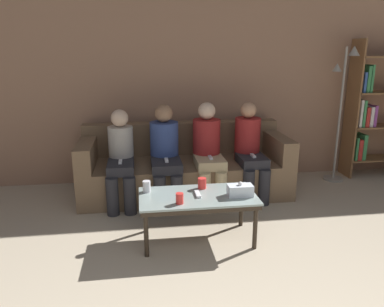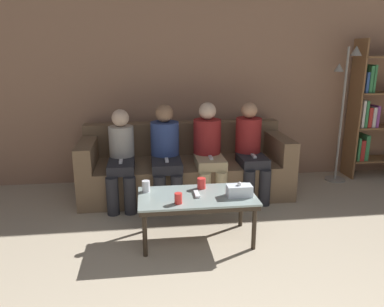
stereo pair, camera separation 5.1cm
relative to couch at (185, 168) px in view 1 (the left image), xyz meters
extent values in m
cube|color=#9E755B|center=(0.00, 0.53, 1.00)|extent=(12.00, 0.06, 2.60)
cube|color=brown|center=(0.00, -0.06, -0.09)|extent=(2.43, 0.91, 0.41)
cube|color=brown|center=(0.00, 0.30, 0.31)|extent=(2.43, 0.20, 0.40)
cube|color=brown|center=(-1.13, -0.06, 0.25)|extent=(0.18, 0.91, 0.28)
cube|color=brown|center=(1.13, -0.06, 0.25)|extent=(0.18, 0.91, 0.28)
cube|color=#8C9E99|center=(-0.03, -1.23, 0.13)|extent=(1.04, 0.55, 0.02)
cube|color=#2D2319|center=(-0.03, -1.23, 0.10)|extent=(1.02, 0.54, 0.04)
cylinder|color=#2D2319|center=(-0.50, -1.46, -0.11)|extent=(0.04, 0.04, 0.38)
cylinder|color=#2D2319|center=(0.44, -1.46, -0.11)|extent=(0.04, 0.04, 0.38)
cylinder|color=#2D2319|center=(-0.50, -1.00, -0.11)|extent=(0.04, 0.04, 0.38)
cylinder|color=#2D2319|center=(0.44, -1.00, -0.11)|extent=(0.04, 0.04, 0.38)
cylinder|color=silver|center=(-0.48, -1.08, 0.19)|extent=(0.07, 0.07, 0.10)
cylinder|color=red|center=(-0.21, -1.39, 0.19)|extent=(0.07, 0.07, 0.09)
cylinder|color=red|center=(0.03, -1.07, 0.19)|extent=(0.08, 0.08, 0.10)
cube|color=silver|center=(0.34, -1.30, 0.19)|extent=(0.22, 0.12, 0.10)
sphere|color=white|center=(0.34, -1.30, 0.25)|extent=(0.04, 0.04, 0.04)
cube|color=white|center=(-0.03, -1.23, 0.15)|extent=(0.04, 0.15, 0.02)
cube|color=brown|center=(2.28, 0.30, 0.61)|extent=(0.02, 0.32, 1.82)
cube|color=brown|center=(2.67, 0.30, -0.07)|extent=(0.78, 0.32, 0.02)
cube|color=#38844C|center=(2.36, 0.30, 0.10)|extent=(0.03, 0.24, 0.31)
cube|color=red|center=(2.41, 0.30, 0.08)|extent=(0.06, 0.24, 0.28)
cube|color=#38844C|center=(2.47, 0.30, 0.11)|extent=(0.05, 0.24, 0.35)
cube|color=brown|center=(2.67, 0.30, 0.39)|extent=(0.78, 0.32, 0.02)
cube|color=silver|center=(2.36, 0.30, 0.58)|extent=(0.03, 0.24, 0.36)
cube|color=#38844C|center=(2.40, 0.30, 0.57)|extent=(0.04, 0.24, 0.35)
cube|color=red|center=(2.46, 0.30, 0.53)|extent=(0.05, 0.24, 0.26)
cube|color=silver|center=(2.52, 0.30, 0.53)|extent=(0.05, 0.24, 0.27)
cube|color=#8E4293|center=(2.56, 0.30, 0.54)|extent=(0.04, 0.24, 0.28)
cube|color=brown|center=(2.67, 0.30, 0.84)|extent=(0.78, 0.32, 0.02)
cube|color=#33569E|center=(2.36, 0.30, 0.98)|extent=(0.03, 0.24, 0.26)
cube|color=#38844C|center=(2.41, 0.30, 1.02)|extent=(0.04, 0.24, 0.34)
cube|color=#38844C|center=(2.45, 0.30, 1.03)|extent=(0.03, 0.24, 0.35)
cylinder|color=gray|center=(2.03, 0.15, -0.28)|extent=(0.26, 0.26, 0.02)
cylinder|color=gray|center=(2.03, 0.15, 0.56)|extent=(0.03, 0.03, 1.72)
cone|color=gray|center=(2.13, 0.15, 1.38)|extent=(0.14, 0.14, 0.12)
cone|color=gray|center=(1.95, 0.19, 1.18)|extent=(0.12, 0.12, 0.10)
cylinder|color=#28282D|center=(-0.83, -0.57, -0.09)|extent=(0.13, 0.13, 0.41)
cylinder|color=#28282D|center=(-0.65, -0.57, -0.09)|extent=(0.13, 0.13, 0.41)
cube|color=#28282D|center=(-0.74, -0.34, 0.16)|extent=(0.28, 0.47, 0.10)
cylinder|color=#B7B2A8|center=(-0.74, -0.11, 0.33)|extent=(0.28, 0.28, 0.44)
sphere|color=beige|center=(-0.74, -0.11, 0.65)|extent=(0.19, 0.19, 0.19)
cube|color=white|center=(-0.74, -0.39, 0.23)|extent=(0.04, 0.12, 0.02)
cylinder|color=#28282D|center=(-0.34, -0.59, -0.09)|extent=(0.13, 0.13, 0.41)
cylinder|color=#28282D|center=(-0.16, -0.59, -0.09)|extent=(0.13, 0.13, 0.41)
cube|color=#28282D|center=(-0.25, -0.35, 0.16)|extent=(0.32, 0.48, 0.10)
cylinder|color=#334784|center=(-0.25, -0.11, 0.35)|extent=(0.32, 0.32, 0.48)
sphere|color=#997051|center=(-0.25, -0.11, 0.69)|extent=(0.20, 0.20, 0.20)
cube|color=white|center=(-0.25, -0.40, 0.23)|extent=(0.04, 0.12, 0.02)
cylinder|color=tan|center=(0.16, -0.53, -0.09)|extent=(0.13, 0.13, 0.41)
cylinder|color=tan|center=(0.34, -0.53, -0.09)|extent=(0.13, 0.13, 0.41)
cube|color=tan|center=(0.25, -0.32, 0.16)|extent=(0.32, 0.42, 0.10)
cylinder|color=maroon|center=(0.25, -0.11, 0.36)|extent=(0.32, 0.32, 0.50)
sphere|color=beige|center=(0.25, -0.11, 0.71)|extent=(0.20, 0.20, 0.20)
cube|color=white|center=(0.25, -0.36, 0.23)|extent=(0.04, 0.12, 0.02)
cylinder|color=#28282D|center=(0.65, -0.53, -0.09)|extent=(0.13, 0.13, 0.41)
cylinder|color=#28282D|center=(0.83, -0.53, -0.09)|extent=(0.13, 0.13, 0.41)
cube|color=#28282D|center=(0.74, -0.32, 0.16)|extent=(0.30, 0.42, 0.10)
cylinder|color=maroon|center=(0.74, -0.11, 0.36)|extent=(0.30, 0.30, 0.51)
sphere|color=tan|center=(0.74, -0.11, 0.71)|extent=(0.18, 0.18, 0.18)
cube|color=white|center=(0.74, -0.36, 0.23)|extent=(0.04, 0.12, 0.02)
camera|label=1|loc=(-0.52, -4.29, 1.39)|focal=35.00mm
camera|label=2|loc=(-0.47, -4.30, 1.39)|focal=35.00mm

